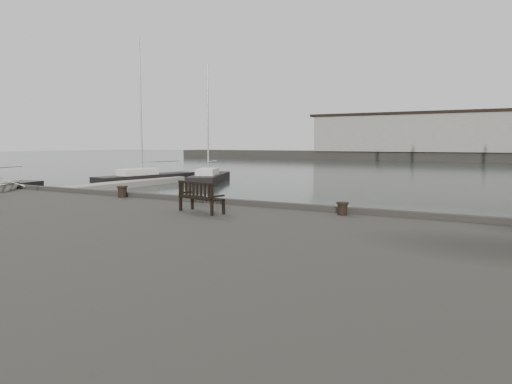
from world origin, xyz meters
TOP-DOWN VIEW (x-y plane):
  - ground at (0.00, 0.00)m, footprint 400.00×400.00m
  - pontoon at (-20.00, 10.00)m, footprint 2.00×24.00m
  - breakwater at (-4.56, 92.00)m, footprint 140.00×9.50m
  - bench at (0.38, -2.37)m, footprint 1.78×1.00m
  - bollard_left at (-4.93, -0.50)m, footprint 0.55×0.55m
  - bollard_right at (4.55, -0.68)m, footprint 0.47×0.47m
  - yacht_b at (-21.44, 19.30)m, footprint 4.30×11.10m
  - yacht_d at (-16.33, 22.48)m, footprint 5.95×9.64m

SIDE VIEW (x-z plane):
  - ground at x=0.00m, z-range 0.00..0.00m
  - yacht_d at x=-16.33m, z-range -5.69..6.16m
  - yacht_b at x=-21.44m, z-range -6.86..7.36m
  - pontoon at x=-20.00m, z-range 0.00..0.50m
  - bollard_right at x=4.55m, z-range 1.56..1.96m
  - bollard_left at x=-4.93m, z-range 1.56..2.03m
  - bench at x=0.38m, z-range 1.38..2.36m
  - breakwater at x=-4.56m, z-range -1.80..10.40m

